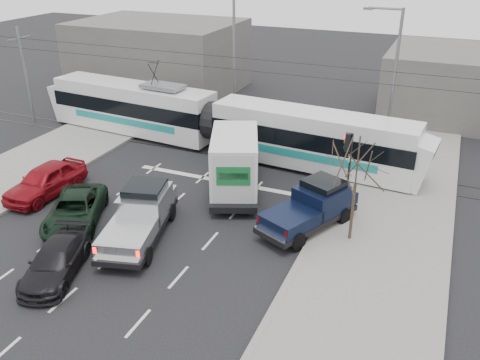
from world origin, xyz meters
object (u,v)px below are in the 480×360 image
at_px(navy_pickup, 313,206).
at_px(silver_pickup, 141,214).
at_px(street_lamp_near, 392,74).
at_px(red_car, 46,180).
at_px(bare_tree, 357,166).
at_px(street_lamp_far, 232,53).
at_px(tram, 215,122).
at_px(dark_car, 56,261).
at_px(traffic_signal, 348,152).
at_px(green_car, 75,210).
at_px(box_truck, 235,162).

bearing_deg(navy_pickup, silver_pickup, -127.51).
distance_m(street_lamp_near, red_car, 21.02).
height_order(bare_tree, silver_pickup, bare_tree).
xyz_separation_m(bare_tree, navy_pickup, (-1.96, 0.58, -2.69)).
relative_size(silver_pickup, red_car, 1.30).
distance_m(street_lamp_far, tram, 6.61).
relative_size(red_car, dark_car, 1.09).
height_order(traffic_signal, street_lamp_far, street_lamp_far).
distance_m(traffic_signal, green_car, 13.91).
bearing_deg(box_truck, street_lamp_near, 30.95).
bearing_deg(navy_pickup, street_lamp_near, 105.98).
xyz_separation_m(bare_tree, street_lamp_far, (-11.79, 13.50, 1.32)).
relative_size(street_lamp_near, navy_pickup, 1.60).
bearing_deg(silver_pickup, navy_pickup, 13.32).
bearing_deg(bare_tree, green_car, -164.45).
bearing_deg(street_lamp_far, box_truck, -65.64).
height_order(tram, silver_pickup, tram).
height_order(street_lamp_far, navy_pickup, street_lamp_far).
bearing_deg(silver_pickup, street_lamp_near, 44.57).
relative_size(silver_pickup, box_truck, 0.88).
height_order(box_truck, dark_car, box_truck).
relative_size(street_lamp_near, street_lamp_far, 1.00).
bearing_deg(street_lamp_near, red_car, -140.19).
distance_m(street_lamp_near, dark_car, 21.87).
relative_size(street_lamp_near, tram, 0.35).
bearing_deg(dark_car, silver_pickup, 50.30).
bearing_deg(street_lamp_far, navy_pickup, -52.74).
bearing_deg(red_car, traffic_signal, 23.06).
distance_m(box_truck, dark_car, 10.72).
relative_size(traffic_signal, tram, 0.14).
bearing_deg(dark_car, tram, 70.60).
xyz_separation_m(street_lamp_far, green_car, (-0.87, -17.02, -4.41)).
height_order(navy_pickup, dark_car, navy_pickup).
xyz_separation_m(traffic_signal, dark_car, (-9.48, -11.25, -2.08)).
height_order(bare_tree, box_truck, bare_tree).
bearing_deg(street_lamp_near, traffic_signal, -96.41).
bearing_deg(tram, silver_pickup, -77.64).
xyz_separation_m(tram, navy_pickup, (8.59, -7.30, -0.74)).
distance_m(bare_tree, silver_pickup, 10.00).
bearing_deg(tram, dark_car, -85.41).
height_order(bare_tree, green_car, bare_tree).
xyz_separation_m(tram, box_truck, (3.63, -5.13, -0.15)).
bearing_deg(dark_car, red_car, 115.40).
height_order(street_lamp_far, tram, street_lamp_far).
height_order(tram, red_car, tram).
relative_size(tram, navy_pickup, 4.55).
relative_size(bare_tree, traffic_signal, 1.39).
relative_size(bare_tree, street_lamp_far, 0.56).
xyz_separation_m(navy_pickup, red_car, (-14.14, -2.26, -0.27)).
bearing_deg(traffic_signal, street_lamp_far, 138.28).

